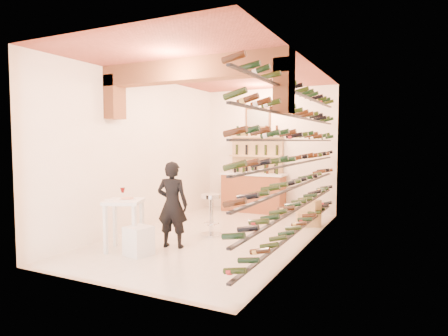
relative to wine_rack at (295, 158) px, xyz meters
name	(u,v)px	position (x,y,z in m)	size (l,w,h in m)	color
ground	(217,235)	(-1.53, 0.00, -1.55)	(6.00, 6.00, 0.00)	beige
room_shell	(211,119)	(-1.53, -0.26, 0.70)	(3.52, 6.02, 3.21)	white
wine_rack	(295,158)	(0.00, 0.00, 0.00)	(0.32, 5.70, 2.56)	black
back_counter	(253,191)	(-1.83, 2.65, -1.02)	(1.70, 0.62, 1.29)	brown
back_shelving	(257,166)	(-1.83, 2.89, -0.38)	(1.40, 0.31, 2.73)	tan
tasting_table	(124,209)	(-2.47, -1.60, -0.85)	(0.77, 0.77, 1.04)	white
white_stool	(139,241)	(-2.08, -1.72, -1.32)	(0.37, 0.37, 0.47)	white
person	(172,205)	(-1.84, -1.10, -0.80)	(0.55, 0.36, 1.49)	black
chrome_barstool	(211,211)	(-1.64, -0.05, -1.08)	(0.42, 0.42, 0.81)	silver
crate_lower	(308,219)	(-0.13, 1.60, -1.40)	(0.50, 0.35, 0.30)	tan
crate_upper	(308,206)	(-0.13, 1.60, -1.12)	(0.47, 0.32, 0.27)	tan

